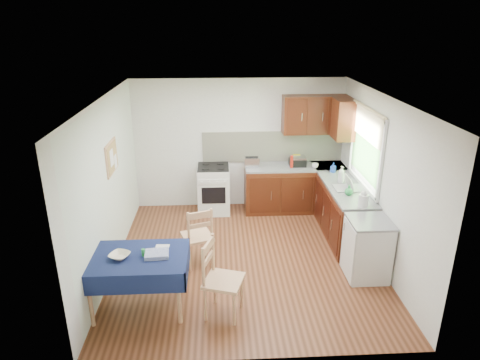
{
  "coord_description": "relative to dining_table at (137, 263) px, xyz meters",
  "views": [
    {
      "loc": [
        -0.41,
        -5.79,
        3.53
      ],
      "look_at": [
        -0.08,
        0.29,
        1.21
      ],
      "focal_mm": 32.0,
      "sensor_mm": 36.0,
      "label": 1
    }
  ],
  "objects": [
    {
      "name": "window",
      "position": [
        3.41,
        1.82,
        0.99
      ],
      "size": [
        0.04,
        1.48,
        1.26
      ],
      "color": "#2D5D26",
      "rests_on": "wall_right"
    },
    {
      "name": "tea_towel",
      "position": [
        0.25,
        -0.01,
        0.13
      ],
      "size": [
        0.31,
        0.25,
        0.05
      ],
      "primitive_type": "cube",
      "rotation": [
        0.0,
        0.0,
        0.08
      ],
      "color": "navy",
      "rests_on": "dining_table"
    },
    {
      "name": "corkboard",
      "position": [
        -0.53,
        1.42,
        0.94
      ],
      "size": [
        0.04,
        0.62,
        0.47
      ],
      "color": "tan",
      "rests_on": "wall_left"
    },
    {
      "name": "worktop_corner",
      "position": [
        3.14,
        2.92,
        0.22
      ],
      "size": [
        0.6,
        0.6,
        0.04
      ],
      "primitive_type": "cube",
      "color": "slate",
      "rests_on": "base_cabinets"
    },
    {
      "name": "wall_left",
      "position": [
        -0.56,
        1.12,
        0.59
      ],
      "size": [
        0.02,
        4.2,
        2.5
      ],
      "primitive_type": "cube",
      "color": "silver",
      "rests_on": "ground"
    },
    {
      "name": "chair_near",
      "position": [
        1.02,
        -0.16,
        -0.12
      ],
      "size": [
        0.57,
        0.57,
        1.02
      ],
      "rotation": [
        0.0,
        0.0,
        1.26
      ],
      "color": "tan",
      "rests_on": "ground"
    },
    {
      "name": "splashback",
      "position": [
        2.09,
        3.2,
        0.54
      ],
      "size": [
        2.7,
        0.02,
        0.6
      ],
      "primitive_type": "cube",
      "color": "beige",
      "rests_on": "wall_back"
    },
    {
      "name": "dining_table",
      "position": [
        0.0,
        0.0,
        0.0
      ],
      "size": [
        1.26,
        0.85,
        0.76
      ],
      "rotation": [
        0.0,
        0.0,
        -0.15
      ],
      "color": "#0E163B",
      "rests_on": "ground"
    },
    {
      "name": "floor",
      "position": [
        1.44,
        1.12,
        -0.66
      ],
      "size": [
        4.2,
        4.2,
        0.0
      ],
      "primitive_type": "plane",
      "color": "#492613",
      "rests_on": "ground"
    },
    {
      "name": "base_cabinets",
      "position": [
        2.79,
        2.38,
        -0.23
      ],
      "size": [
        1.9,
        2.3,
        0.86
      ],
      "color": "#371B09",
      "rests_on": "ground"
    },
    {
      "name": "cup",
      "position": [
        2.83,
        2.77,
        0.29
      ],
      "size": [
        0.14,
        0.14,
        0.09
      ],
      "primitive_type": "imported",
      "rotation": [
        0.0,
        0.0,
        0.34
      ],
      "color": "white",
      "rests_on": "worktop_back"
    },
    {
      "name": "toaster",
      "position": [
        1.66,
        2.88,
        0.34
      ],
      "size": [
        0.28,
        0.17,
        0.21
      ],
      "rotation": [
        0.0,
        0.0,
        -0.06
      ],
      "color": "silver",
      "rests_on": "worktop_back"
    },
    {
      "name": "soap_bottle_b",
      "position": [
        3.11,
        2.52,
        0.33
      ],
      "size": [
        0.11,
        0.11,
        0.18
      ],
      "primitive_type": "imported",
      "rotation": [
        0.0,
        0.0,
        2.53
      ],
      "color": "#1E44B4",
      "rests_on": "worktop_right"
    },
    {
      "name": "book",
      "position": [
        0.2,
        0.13,
        0.11
      ],
      "size": [
        0.19,
        0.25,
        0.02
      ],
      "primitive_type": "imported",
      "rotation": [
        0.0,
        0.0,
        -0.05
      ],
      "color": "white",
      "rests_on": "dining_table"
    },
    {
      "name": "spice_jar",
      "position": [
        0.09,
        0.0,
        0.15
      ],
      "size": [
        0.05,
        0.05,
        0.09
      ],
      "primitive_type": "cylinder",
      "color": "#25893C",
      "rests_on": "dining_table"
    },
    {
      "name": "worktop_right",
      "position": [
        3.14,
        1.77,
        0.22
      ],
      "size": [
        0.6,
        1.7,
        0.04
      ],
      "primitive_type": "cube",
      "color": "slate",
      "rests_on": "base_cabinets"
    },
    {
      "name": "soap_bottle_c",
      "position": [
        3.08,
        1.46,
        0.32
      ],
      "size": [
        0.16,
        0.16,
        0.16
      ],
      "primitive_type": "imported",
      "rotation": [
        0.0,
        0.0,
        3.39
      ],
      "color": "#268B42",
      "rests_on": "worktop_right"
    },
    {
      "name": "kettle",
      "position": [
        3.17,
        1.02,
        0.35
      ],
      "size": [
        0.15,
        0.15,
        0.25
      ],
      "color": "silver",
      "rests_on": "worktop_right"
    },
    {
      "name": "wall_right",
      "position": [
        3.44,
        1.12,
        0.59
      ],
      "size": [
        0.02,
        4.2,
        2.5
      ],
      "primitive_type": "cube",
      "color": "silver",
      "rests_on": "ground"
    },
    {
      "name": "sandwich_press",
      "position": [
        2.53,
        2.93,
        0.33
      ],
      "size": [
        0.3,
        0.26,
        0.17
      ],
      "rotation": [
        0.0,
        0.0,
        -0.21
      ],
      "color": "black",
      "rests_on": "worktop_back"
    },
    {
      "name": "wall_back",
      "position": [
        1.44,
        3.22,
        0.59
      ],
      "size": [
        4.0,
        0.02,
        2.5
      ],
      "primitive_type": "cube",
      "color": "silver",
      "rests_on": "ground"
    },
    {
      "name": "plate_bowl",
      "position": [
        -0.2,
        -0.03,
        0.13
      ],
      "size": [
        0.32,
        0.32,
        0.06
      ],
      "primitive_type": "imported",
      "rotation": [
        0.0,
        0.0,
        -0.41
      ],
      "color": "beige",
      "rests_on": "dining_table"
    },
    {
      "name": "yellow_packet",
      "position": [
        2.53,
        3.05,
        0.33
      ],
      "size": [
        0.15,
        0.13,
        0.18
      ],
      "primitive_type": "cube",
      "rotation": [
        0.0,
        0.0,
        -0.36
      ],
      "color": "yellow",
      "rests_on": "worktop_back"
    },
    {
      "name": "fridge",
      "position": [
        3.14,
        0.57,
        -0.22
      ],
      "size": [
        0.58,
        0.6,
        0.89
      ],
      "color": "silver",
      "rests_on": "ground"
    },
    {
      "name": "dish_rack",
      "position": [
        3.16,
        1.71,
        0.27
      ],
      "size": [
        0.46,
        0.35,
        0.22
      ],
      "rotation": [
        0.0,
        0.0,
        -0.42
      ],
      "color": "gray",
      "rests_on": "worktop_right"
    },
    {
      "name": "stove",
      "position": [
        0.94,
        2.92,
        -0.2
      ],
      "size": [
        0.6,
        0.61,
        0.92
      ],
      "color": "silver",
      "rests_on": "ground"
    },
    {
      "name": "soap_bottle_a",
      "position": [
        3.11,
        2.02,
        0.39
      ],
      "size": [
        0.14,
        0.14,
        0.29
      ],
      "primitive_type": "imported",
      "rotation": [
        0.0,
        0.0,
        0.35
      ],
      "color": "silver",
      "rests_on": "worktop_right"
    },
    {
      "name": "wall_front",
      "position": [
        1.44,
        -0.98,
        0.59
      ],
      "size": [
        4.0,
        0.02,
        2.5
      ],
      "primitive_type": "cube",
      "color": "silver",
      "rests_on": "ground"
    },
    {
      "name": "ceiling",
      "position": [
        1.44,
        1.12,
        1.84
      ],
      "size": [
        4.0,
        4.2,
        0.02
      ],
      "primitive_type": "cube",
      "color": "white",
      "rests_on": "wall_back"
    },
    {
      "name": "worktop_back",
      "position": [
        2.49,
        2.92,
        0.22
      ],
      "size": [
        1.9,
        0.6,
        0.04
      ],
      "primitive_type": "cube",
      "color": "slate",
      "rests_on": "base_cabinets"
    },
    {
      "name": "chair_far",
      "position": [
        0.71,
        0.99,
        -0.15
      ],
      "size": [
        0.54,
        0.54,
        0.96
      ],
      "rotation": [
        0.0,
        0.0,
        3.47
      ],
      "color": "tan",
      "rests_on": "ground"
    },
    {
      "name": "sauce_bottle",
      "position": [
        2.4,
        2.81,
        0.36
      ],
      "size": [
        0.05,
        0.05,
        0.24
      ],
      "primitive_type": "cylinder",
      "color": "#B61D0E",
      "rests_on": "worktop_back"
    },
    {
      "name": "upper_cabinets",
      "position": [
        2.96,
        2.92,
        1.19
      ],
      "size": [
        1.2,
        0.85,
        0.7
      ],
      "color": "#371B09",
      "rests_on": "wall_back"
    }
  ]
}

